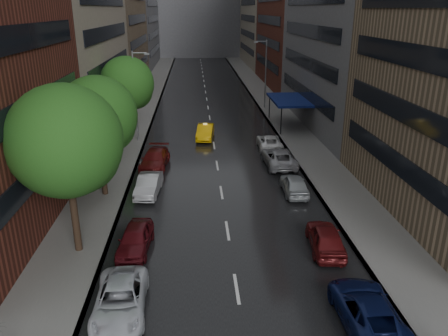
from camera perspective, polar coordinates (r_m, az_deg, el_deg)
The scene contains 12 objects.
road at distance 65.42m, azimuth -2.22°, elevation 8.64°, with size 14.00×140.00×0.01m, color black.
sidewalk_left at distance 65.77m, azimuth -10.17°, elevation 8.46°, with size 4.00×140.00×0.15m, color gray.
sidewalk_right at distance 66.27m, azimuth 5.67°, elevation 8.77°, with size 4.00×140.00×0.15m, color gray.
tree_near at distance 24.06m, azimuth -20.04°, elevation 3.28°, with size 5.99×5.99×9.55m.
tree_mid at distance 31.67m, azimuth -16.20°, elevation 6.59°, with size 5.53×5.53×8.81m.
tree_far at distance 45.64m, azimuth -12.57°, elevation 10.72°, with size 5.43×5.43×8.65m.
taxi at distance 46.28m, azimuth -2.46°, elevation 4.75°, with size 1.61×4.62×1.52m, color yellow.
parked_cars_left at distance 29.44m, azimuth -10.48°, elevation -4.91°, with size 2.60×24.56×1.52m.
parked_cars_right at distance 31.94m, azimuth 9.56°, elevation -2.79°, with size 2.59×30.69×1.51m.
street_lamp_left at distance 45.21m, azimuth -11.44°, elevation 9.38°, with size 1.74×0.22×9.00m.
street_lamp_right at distance 60.41m, azimuth 5.39°, elevation 12.31°, with size 1.74×0.22×9.00m.
awning at distance 51.23m, azimuth 8.49°, elevation 8.79°, with size 4.00×8.00×3.12m.
Camera 1 is at (-1.86, -14.09, 13.01)m, focal length 35.00 mm.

